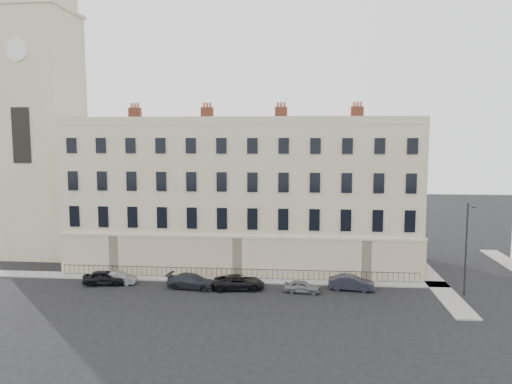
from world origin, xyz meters
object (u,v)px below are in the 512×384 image
car_d (239,282)px  streetlamp (467,245)px  car_c (192,281)px  car_f (351,283)px  car_b (118,278)px  car_a (105,278)px  car_e (302,287)px

car_d → streetlamp: size_ratio=0.58×
car_c → car_d: size_ratio=0.98×
car_d → car_f: (10.20, 0.67, 0.02)m
car_c → car_f: car_f is taller
car_d → car_f: bearing=-93.5°
car_c → streetlamp: streetlamp is taller
car_c → car_f: bearing=-79.1°
car_b → car_f: (21.82, 0.15, 0.09)m
car_a → car_b: size_ratio=1.14×
car_b → car_f: size_ratio=0.86×
car_b → car_d: size_ratio=0.75×
car_b → car_e: (17.37, -0.98, -0.03)m
car_b → car_e: 17.40m
car_a → car_c: car_a is taller
car_a → car_f: car_a is taller
car_e → car_f: 4.59m
car_a → streetlamp: 32.95m
car_a → car_e: bearing=-100.0°
car_c → car_d: bearing=-80.8°
car_d → streetlamp: (20.00, 0.14, 3.87)m
car_a → car_f: 22.93m
car_c → streetlamp: (24.33, 0.24, 3.85)m
car_d → car_e: 5.77m
car_a → car_e: size_ratio=1.25×
car_f → car_a: bearing=98.2°
car_d → streetlamp: bearing=-96.9°
streetlamp → car_c: bearing=-178.3°
car_c → car_e: (10.08, -0.36, -0.12)m
car_c → streetlamp: 24.64m
car_e → car_a: bearing=94.0°
car_a → car_d: car_a is taller
car_a → car_f: bearing=-96.7°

